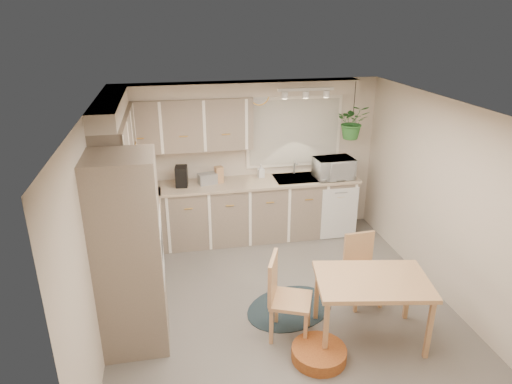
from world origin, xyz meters
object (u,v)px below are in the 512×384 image
chair_back (364,271)px  chair_left (291,298)px  dining_table (370,309)px  pet_bed (319,354)px  microwave (334,166)px  braided_rug (290,308)px

chair_back → chair_left: bearing=19.0°
dining_table → chair_back: bearing=72.2°
pet_bed → microwave: microwave is taller
chair_left → chair_back: 1.11m
braided_rug → dining_table: bearing=-43.6°
braided_rug → chair_back: bearing=-2.5°
dining_table → chair_left: 0.85m
chair_left → microwave: 2.71m
chair_back → braided_rug: 0.99m
braided_rug → chair_left: bearing=-105.1°
chair_left → braided_rug: chair_left is taller
microwave → pet_bed: bearing=-115.5°
chair_left → chair_back: chair_left is taller
braided_rug → pet_bed: pet_bed is taller
chair_left → pet_bed: size_ratio=1.68×
chair_back → braided_rug: (-0.90, 0.04, -0.42)m
dining_table → chair_left: chair_left is taller
pet_bed → microwave: 3.12m
braided_rug → pet_bed: bearing=-85.9°
dining_table → microwave: 2.65m
chair_left → pet_bed: chair_left is taller
dining_table → chair_left: size_ratio=1.23×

